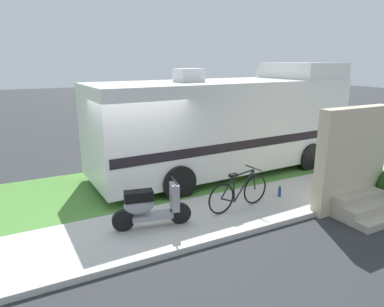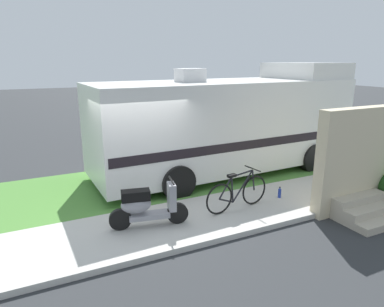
{
  "view_description": "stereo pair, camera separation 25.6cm",
  "coord_description": "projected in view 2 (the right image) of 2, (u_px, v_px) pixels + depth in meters",
  "views": [
    {
      "loc": [
        -2.43,
        -7.14,
        3.39
      ],
      "look_at": [
        1.45,
        0.3,
        1.1
      ],
      "focal_mm": 32.05,
      "sensor_mm": 36.0,
      "label": 1
    },
    {
      "loc": [
        -2.2,
        -7.26,
        3.39
      ],
      "look_at": [
        1.45,
        0.3,
        1.1
      ],
      "focal_mm": 32.05,
      "sensor_mm": 36.0,
      "label": 2
    }
  ],
  "objects": [
    {
      "name": "bottle_green",
      "position": [
        352.0,
        183.0,
        9.09
      ],
      "size": [
        0.06,
        0.06,
        0.29
      ],
      "color": "navy",
      "rests_on": "ground"
    },
    {
      "name": "motorhome_rv",
      "position": [
        229.0,
        123.0,
        10.33
      ],
      "size": [
        8.07,
        2.94,
        3.31
      ],
      "color": "silver",
      "rests_on": "ground"
    },
    {
      "name": "bottle_spare",
      "position": [
        280.0,
        193.0,
        8.41
      ],
      "size": [
        0.08,
        0.08,
        0.28
      ],
      "color": "navy",
      "rests_on": "ground"
    },
    {
      "name": "porch_steps",
      "position": [
        355.0,
        172.0,
        7.67
      ],
      "size": [
        2.0,
        1.26,
        2.4
      ],
      "color": "#B2A893",
      "rests_on": "ground"
    },
    {
      "name": "grass_strip",
      "position": [
        125.0,
        186.0,
        9.41
      ],
      "size": [
        24.0,
        3.4,
        0.08
      ],
      "color": "#4C8438",
      "rests_on": "ground"
    },
    {
      "name": "bicycle",
      "position": [
        237.0,
        193.0,
        7.7
      ],
      "size": [
        1.71,
        0.52,
        0.91
      ],
      "color": "black",
      "rests_on": "ground"
    },
    {
      "name": "pickup_truck_near",
      "position": [
        180.0,
        120.0,
        14.24
      ],
      "size": [
        5.66,
        2.34,
        1.87
      ],
      "color": "#1E2328",
      "rests_on": "ground"
    },
    {
      "name": "ground_plane",
      "position": [
        142.0,
        208.0,
        8.12
      ],
      "size": [
        80.0,
        80.0,
        0.0
      ],
      "primitive_type": "plane",
      "color": "#2D3033"
    },
    {
      "name": "sidewalk",
      "position": [
        160.0,
        227.0,
        7.06
      ],
      "size": [
        24.0,
        2.0,
        0.12
      ],
      "color": "beige",
      "rests_on": "ground"
    },
    {
      "name": "scooter",
      "position": [
        146.0,
        206.0,
        6.85
      ],
      "size": [
        1.59,
        0.6,
        0.97
      ],
      "color": "black",
      "rests_on": "ground"
    }
  ]
}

